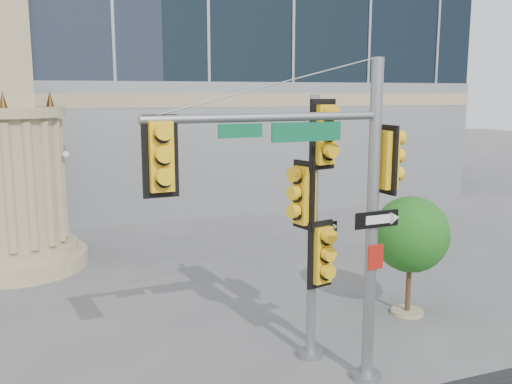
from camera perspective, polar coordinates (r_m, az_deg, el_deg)
name	(u,v)px	position (r m, az deg, el deg)	size (l,w,h in m)	color
ground	(311,355)	(12.73, 5.53, -15.92)	(120.00, 120.00, 0.00)	#545456
monument	(4,93)	(19.21, -23.88, 9.02)	(4.40, 4.40, 16.60)	tan
main_signal_pole	(321,191)	(10.14, 6.56, 0.07)	(4.79, 0.67, 6.16)	slate
secondary_signal_pole	(315,209)	(11.49, 5.88, -1.71)	(1.02, 0.73, 5.50)	slate
street_tree	(412,237)	(14.73, 15.29, -4.40)	(1.94, 1.89, 3.02)	tan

